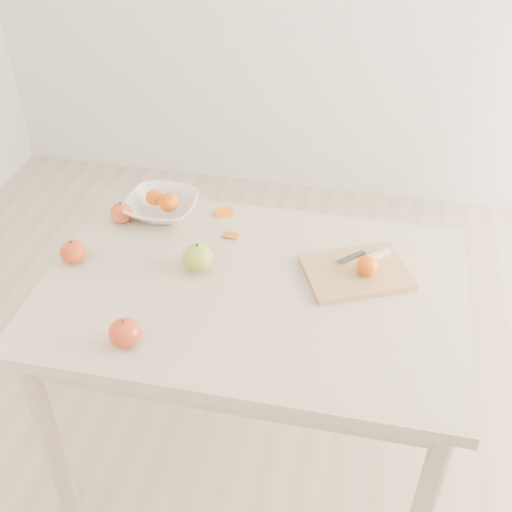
# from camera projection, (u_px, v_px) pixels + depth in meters

# --- Properties ---
(ground) EXTENTS (3.50, 3.50, 0.00)m
(ground) POSITION_uv_depth(u_px,v_px,m) (253.00, 445.00, 2.28)
(ground) COLOR #C6B293
(ground) RESTS_ON ground
(table) EXTENTS (1.20, 0.80, 0.75)m
(table) POSITION_uv_depth(u_px,v_px,m) (252.00, 312.00, 1.87)
(table) COLOR #C8B697
(table) RESTS_ON ground
(cutting_board) EXTENTS (0.35, 0.31, 0.02)m
(cutting_board) POSITION_uv_depth(u_px,v_px,m) (356.00, 272.00, 1.85)
(cutting_board) COLOR tan
(cutting_board) RESTS_ON table
(board_tangerine) EXTENTS (0.06, 0.06, 0.05)m
(board_tangerine) POSITION_uv_depth(u_px,v_px,m) (368.00, 266.00, 1.81)
(board_tangerine) COLOR #D94507
(board_tangerine) RESTS_ON cutting_board
(fruit_bowl) EXTENTS (0.23, 0.23, 0.06)m
(fruit_bowl) POSITION_uv_depth(u_px,v_px,m) (162.00, 206.00, 2.08)
(fruit_bowl) COLOR white
(fruit_bowl) RESTS_ON table
(bowl_tangerine_near) EXTENTS (0.06, 0.06, 0.05)m
(bowl_tangerine_near) POSITION_uv_depth(u_px,v_px,m) (155.00, 197.00, 2.08)
(bowl_tangerine_near) COLOR #D34707
(bowl_tangerine_near) RESTS_ON fruit_bowl
(bowl_tangerine_far) EXTENTS (0.07, 0.07, 0.06)m
(bowl_tangerine_far) POSITION_uv_depth(u_px,v_px,m) (169.00, 202.00, 2.05)
(bowl_tangerine_far) COLOR #DB5E07
(bowl_tangerine_far) RESTS_ON fruit_bowl
(orange_peel_a) EXTENTS (0.07, 0.07, 0.01)m
(orange_peel_a) POSITION_uv_depth(u_px,v_px,m) (224.00, 214.00, 2.09)
(orange_peel_a) COLOR #E05D0F
(orange_peel_a) RESTS_ON table
(orange_peel_b) EXTENTS (0.05, 0.04, 0.01)m
(orange_peel_b) POSITION_uv_depth(u_px,v_px,m) (231.00, 236.00, 2.00)
(orange_peel_b) COLOR #C7650E
(orange_peel_b) RESTS_ON table
(paring_knife) EXTENTS (0.15, 0.10, 0.01)m
(paring_knife) POSITION_uv_depth(u_px,v_px,m) (375.00, 255.00, 1.88)
(paring_knife) COLOR white
(paring_knife) RESTS_ON cutting_board
(apple_green) EXTENTS (0.09, 0.09, 0.08)m
(apple_green) POSITION_uv_depth(u_px,v_px,m) (198.00, 257.00, 1.85)
(apple_green) COLOR olive
(apple_green) RESTS_ON table
(apple_red_c) EXTENTS (0.08, 0.08, 0.07)m
(apple_red_c) POSITION_uv_depth(u_px,v_px,m) (125.00, 333.00, 1.62)
(apple_red_c) COLOR #A51118
(apple_red_c) RESTS_ON table
(apple_red_d) EXTENTS (0.08, 0.08, 0.07)m
(apple_red_d) POSITION_uv_depth(u_px,v_px,m) (73.00, 252.00, 1.88)
(apple_red_d) COLOR maroon
(apple_red_d) RESTS_ON table
(apple_red_a) EXTENTS (0.07, 0.07, 0.06)m
(apple_red_a) POSITION_uv_depth(u_px,v_px,m) (122.00, 213.00, 2.04)
(apple_red_a) COLOR #A2210F
(apple_red_a) RESTS_ON table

